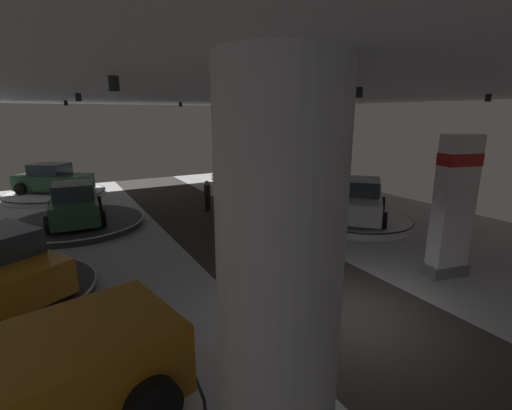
% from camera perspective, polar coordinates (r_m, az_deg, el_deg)
% --- Properties ---
extents(ground, '(24.00, 44.00, 0.06)m').
position_cam_1_polar(ground, '(9.75, 14.52, -16.36)').
color(ground, '#B2B2B7').
extents(ceiling_with_spotlights, '(24.00, 44.00, 0.39)m').
position_cam_1_polar(ceiling_with_spotlights, '(8.46, 17.00, 18.28)').
color(ceiling_with_spotlights, silver).
extents(column_left, '(1.52, 1.52, 5.50)m').
position_cam_1_polar(column_left, '(4.55, 3.64, -13.62)').
color(column_left, silver).
rests_on(column_left, ground).
extents(brand_sign_pylon, '(1.38, 0.92, 4.31)m').
position_cam_1_polar(brand_sign_pylon, '(12.18, 28.86, -0.06)').
color(brand_sign_pylon, slate).
rests_on(brand_sign_pylon, ground).
extents(display_platform_far_right, '(6.01, 6.01, 0.25)m').
position_cam_1_polar(display_platform_far_right, '(21.31, 4.37, 1.45)').
color(display_platform_far_right, '#B7B7BC').
rests_on(display_platform_far_right, ground).
extents(display_car_far_right, '(3.79, 4.50, 1.71)m').
position_cam_1_polar(display_car_far_right, '(21.16, 4.41, 3.78)').
color(display_car_far_right, navy).
rests_on(display_car_far_right, display_platform_far_right).
extents(display_platform_mid_right, '(4.64, 4.64, 0.35)m').
position_cam_1_polar(display_platform_mid_right, '(16.89, 16.01, -2.34)').
color(display_platform_mid_right, silver).
rests_on(display_platform_mid_right, ground).
extents(display_car_mid_right, '(4.31, 4.17, 1.71)m').
position_cam_1_polar(display_car_mid_right, '(16.69, 16.23, 0.72)').
color(display_car_mid_right, silver).
rests_on(display_car_mid_right, display_platform_mid_right).
extents(display_platform_far_left, '(5.64, 5.64, 0.31)m').
position_cam_1_polar(display_platform_far_left, '(17.75, -26.49, -2.60)').
color(display_platform_far_left, '#333338').
rests_on(display_platform_far_left, ground).
extents(display_car_far_left, '(2.44, 4.33, 1.71)m').
position_cam_1_polar(display_car_far_left, '(17.50, -26.82, 0.20)').
color(display_car_far_left, '#2D5638').
rests_on(display_car_far_left, display_platform_far_left).
extents(display_platform_deep_left, '(5.62, 5.62, 0.29)m').
position_cam_1_polar(display_platform_deep_left, '(24.83, -29.23, 1.54)').
color(display_platform_deep_left, silver).
rests_on(display_platform_deep_left, ground).
extents(display_car_deep_left, '(4.42, 4.00, 1.71)m').
position_cam_1_polar(display_car_deep_left, '(24.69, -29.53, 3.57)').
color(display_car_deep_left, '#2D5638').
rests_on(display_car_deep_left, display_platform_deep_left).
extents(display_platform_mid_left, '(4.69, 4.69, 0.32)m').
position_cam_1_polar(display_platform_mid_left, '(11.96, -35.36, -11.65)').
color(display_platform_mid_left, '#333338').
rests_on(display_platform_mid_left, ground).
extents(display_platform_deep_right, '(5.94, 5.94, 0.28)m').
position_cam_1_polar(display_platform_deep_right, '(27.99, -1.13, 4.62)').
color(display_platform_deep_right, '#333338').
rests_on(display_platform_deep_right, ground).
extents(display_car_deep_right, '(4.54, 3.15, 1.71)m').
position_cam_1_polar(display_car_deep_right, '(27.87, -1.09, 6.42)').
color(display_car_deep_right, black).
rests_on(display_car_deep_right, display_platform_deep_right).
extents(visitor_walking_near, '(0.32, 0.32, 1.59)m').
position_cam_1_polar(visitor_walking_near, '(18.44, -7.75, 1.76)').
color(visitor_walking_near, black).
rests_on(visitor_walking_near, ground).
extents(visitor_walking_far, '(0.32, 0.32, 1.59)m').
position_cam_1_polar(visitor_walking_far, '(13.02, -1.25, -3.44)').
color(visitor_walking_far, black).
rests_on(visitor_walking_far, ground).
extents(stanchion_a, '(0.28, 0.28, 1.01)m').
position_cam_1_polar(stanchion_a, '(7.51, -2.13, -22.60)').
color(stanchion_a, '#333338').
rests_on(stanchion_a, ground).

